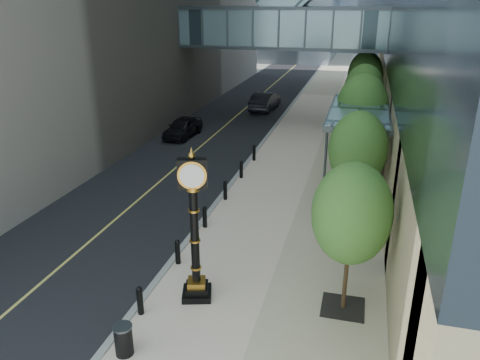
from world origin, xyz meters
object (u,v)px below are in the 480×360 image
street_clock (195,238)px  car_far (265,101)px  trash_bin (124,341)px  pedestrian (354,186)px  car_near (183,127)px

street_clock → car_far: (-3.83, 29.28, -1.46)m
street_clock → trash_bin: street_clock is taller
pedestrian → car_near: size_ratio=0.44×
trash_bin → car_near: 22.90m
pedestrian → car_far: (-8.70, 19.91, -0.15)m
street_clock → pedestrian: 10.65m
pedestrian → street_clock: bearing=55.1°
street_clock → pedestrian: size_ratio=2.76×
car_far → car_near: bearing=73.8°
trash_bin → car_near: bearing=107.1°
pedestrian → car_far: bearing=-73.8°
pedestrian → car_far: 21.72m
trash_bin → car_far: (-2.77, 32.44, 0.34)m
street_clock → trash_bin: size_ratio=5.75×
street_clock → car_far: bearing=80.7°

